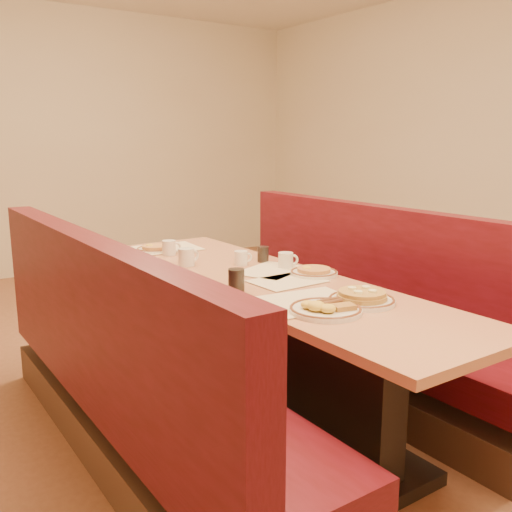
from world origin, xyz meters
TOP-DOWN VIEW (x-y plane):
  - ground at (0.00, 0.00)m, footprint 8.00×8.00m
  - room_envelope at (0.00, 0.00)m, footprint 6.04×8.04m
  - diner_table at (0.00, 0.00)m, footprint 0.70×2.50m
  - booth_left at (-0.73, 0.00)m, footprint 0.55×2.50m
  - booth_right at (0.73, 0.00)m, footprint 0.55×2.50m
  - placemat_near_left at (-0.12, -0.44)m, footprint 0.50×0.40m
  - placemat_near_right at (0.05, -0.11)m, footprint 0.35×0.27m
  - placemat_far_left at (-0.09, 1.00)m, footprint 0.47×0.36m
  - placemat_far_right at (0.12, 0.12)m, footprint 0.44×0.39m
  - pancake_plate at (0.09, -0.58)m, footprint 0.29×0.29m
  - eggs_plate at (-0.14, -0.60)m, footprint 0.30×0.30m
  - extra_plate_mid at (0.24, -0.08)m, footprint 0.25×0.25m
  - extra_plate_far at (-0.16, 0.98)m, footprint 0.22×0.22m
  - coffee_mug_a at (0.22, 0.13)m, footprint 0.11×0.08m
  - coffee_mug_b at (-0.19, 0.49)m, footprint 0.13×0.09m
  - coffee_mug_c at (0.07, 0.33)m, footprint 0.10×0.07m
  - coffee_mug_d at (-0.14, 0.82)m, footprint 0.12×0.08m
  - soda_tumbler_near at (-0.25, -0.11)m, footprint 0.08×0.08m
  - soda_tumbler_mid at (0.21, 0.34)m, footprint 0.07×0.07m

SIDE VIEW (x-z plane):
  - ground at x=0.00m, z-range 0.00..0.00m
  - booth_left at x=-0.73m, z-range -0.16..0.89m
  - booth_right at x=0.73m, z-range -0.16..0.89m
  - diner_table at x=0.00m, z-range 0.00..0.75m
  - placemat_near_left at x=-0.12m, z-range 0.75..0.76m
  - placemat_near_right at x=0.05m, z-range 0.75..0.76m
  - placemat_far_left at x=-0.09m, z-range 0.75..0.76m
  - placemat_far_right at x=0.12m, z-range 0.75..0.76m
  - extra_plate_far at x=-0.16m, z-range 0.74..0.79m
  - extra_plate_mid at x=0.24m, z-range 0.74..0.79m
  - eggs_plate at x=-0.14m, z-range 0.74..0.80m
  - pancake_plate at x=0.09m, z-range 0.74..0.80m
  - coffee_mug_c at x=0.07m, z-range 0.75..0.83m
  - soda_tumbler_mid at x=0.21m, z-range 0.75..0.84m
  - coffee_mug_a at x=0.22m, z-range 0.75..0.84m
  - coffee_mug_d at x=-0.14m, z-range 0.75..0.84m
  - coffee_mug_b at x=-0.19m, z-range 0.75..0.85m
  - soda_tumbler_near at x=-0.25m, z-range 0.75..0.85m
  - room_envelope at x=0.00m, z-range 0.52..3.34m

